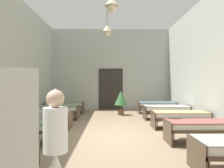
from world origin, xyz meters
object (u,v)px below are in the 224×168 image
Objects in this scene: bed_right_row_2 at (203,126)px; bed_left_row_5 at (65,105)px; bed_right_row_3 at (180,115)px; bed_left_row_3 at (43,116)px; bed_left_row_2 at (21,126)px; bed_left_row_4 at (56,109)px; potted_plant at (121,99)px; bed_right_row_5 at (157,105)px; nurse_near_aisle at (55,166)px; bed_right_row_4 at (166,109)px.

bed_left_row_5 is at bearing 129.89° from bed_right_row_2.
bed_right_row_2 is 1.87m from bed_right_row_3.
bed_left_row_3 is (-4.70, 1.87, 0.00)m from bed_right_row_2.
bed_left_row_4 is (0.00, 3.75, 0.00)m from bed_left_row_2.
potted_plant is (-1.87, 5.03, 0.33)m from bed_right_row_2.
bed_right_row_2 is 1.00× the size of bed_right_row_3.
bed_left_row_4 and bed_right_row_5 have the same top height.
bed_left_row_2 is 1.61× the size of potted_plant.
nurse_near_aisle reaches higher than bed_right_row_5.
bed_right_row_3 is (4.70, 0.00, 0.00)m from bed_left_row_3.
bed_right_row_3 is 1.61× the size of potted_plant.
bed_right_row_5 is at bearing 38.58° from bed_left_row_3.
bed_right_row_2 and bed_right_row_5 have the same top height.
nurse_near_aisle reaches higher than bed_left_row_5.
bed_right_row_2 is at bearing -21.74° from bed_left_row_3.
bed_right_row_5 is 1.99m from potted_plant.
bed_right_row_2 is 3.75m from bed_right_row_4.
bed_right_row_2 is 4.27m from nurse_near_aisle.
nurse_near_aisle reaches higher than bed_right_row_3.
bed_right_row_2 is at bearing -50.11° from bed_left_row_5.
bed_left_row_4 is at bearing 90.00° from bed_left_row_3.
bed_right_row_4 is (0.00, 1.87, 0.00)m from bed_right_row_3.
bed_left_row_4 is (0.00, 1.87, 0.00)m from bed_left_row_3.
bed_left_row_5 is at bearing 90.00° from bed_left_row_2.
bed_left_row_4 is at bearing 158.26° from bed_right_row_3.
bed_left_row_4 is 1.00× the size of bed_right_row_4.
bed_left_row_5 is (-4.70, 5.62, 0.00)m from bed_right_row_2.
bed_left_row_4 is at bearing 180.00° from bed_right_row_4.
bed_left_row_2 is 1.87m from bed_left_row_3.
bed_right_row_5 is (4.70, 5.62, 0.00)m from bed_left_row_2.
bed_left_row_3 is 4.25m from potted_plant.
bed_left_row_2 is at bearing -151.71° from nurse_near_aisle.
potted_plant is at bearing 145.64° from bed_right_row_4.
bed_right_row_2 is at bearing -90.00° from bed_right_row_5.
bed_left_row_2 is 5.62m from bed_left_row_5.
bed_right_row_3 is at bearing 21.74° from bed_left_row_2.
bed_left_row_2 and bed_left_row_5 have the same top height.
bed_right_row_4 is 7.37m from nurse_near_aisle.
nurse_near_aisle is (-3.10, -8.56, 0.09)m from bed_right_row_5.
bed_left_row_2 is 1.00× the size of bed_right_row_3.
bed_right_row_4 is at bearing 90.00° from bed_right_row_3.
bed_right_row_5 is (4.70, 0.00, 0.00)m from bed_left_row_5.
bed_left_row_3 is at bearing -161.90° from nurse_near_aisle.
bed_left_row_5 is at bearing 158.26° from bed_right_row_4.
bed_left_row_4 is 1.28× the size of nurse_near_aisle.
bed_left_row_4 is 4.70m from bed_right_row_4.
bed_right_row_2 is at bearing 133.18° from nurse_near_aisle.
bed_left_row_2 is 1.00× the size of bed_right_row_2.
bed_right_row_3 is 1.28× the size of nurse_near_aisle.
bed_right_row_2 and bed_left_row_3 have the same top height.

